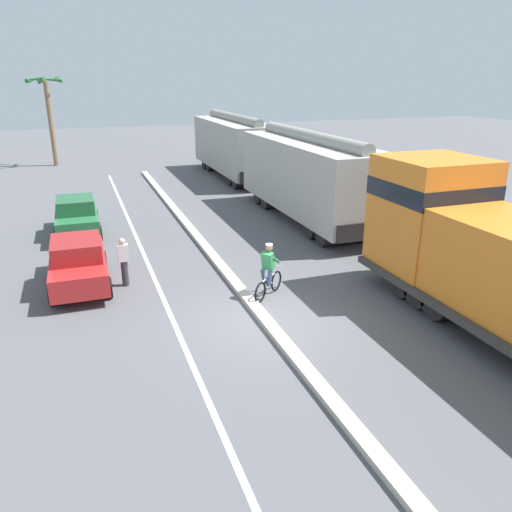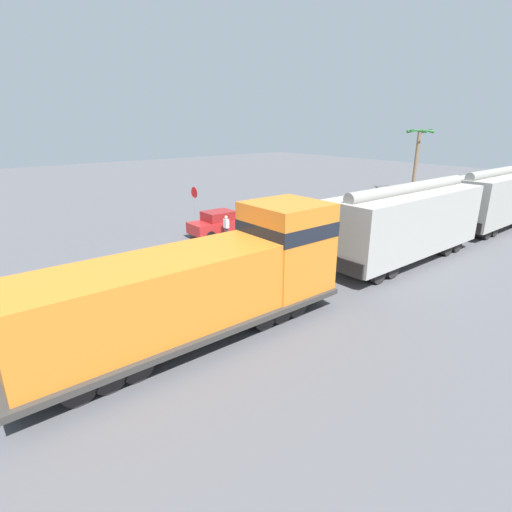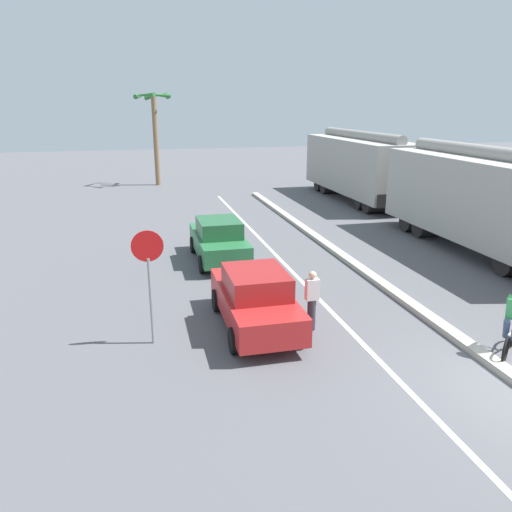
{
  "view_description": "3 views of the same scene",
  "coord_description": "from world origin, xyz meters",
  "px_view_note": "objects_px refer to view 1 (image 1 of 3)",
  "views": [
    {
      "loc": [
        -4.45,
        -11.73,
        6.47
      ],
      "look_at": [
        0.67,
        2.51,
        1.0
      ],
      "focal_mm": 35.0,
      "sensor_mm": 36.0,
      "label": 1
    },
    {
      "loc": [
        16.45,
        -9.81,
        7.08
      ],
      "look_at": [
        3.65,
        0.6,
        1.53
      ],
      "focal_mm": 28.0,
      "sensor_mm": 36.0,
      "label": 2
    },
    {
      "loc": [
        -7.64,
        -7.41,
        5.7
      ],
      "look_at": [
        -4.05,
        7.2,
        1.1
      ],
      "focal_mm": 35.0,
      "sensor_mm": 36.0,
      "label": 3
    }
  ],
  "objects_px": {
    "hopper_car_lead": "(309,177)",
    "pedestrian_by_cars": "(124,261)",
    "parked_car_red": "(78,262)",
    "parked_car_green": "(77,216)",
    "hopper_car_middle": "(234,146)",
    "cyclist": "(268,272)",
    "palm_tree_near": "(48,100)"
  },
  "relations": [
    {
      "from": "parked_car_green",
      "to": "pedestrian_by_cars",
      "type": "distance_m",
      "value": 6.67
    },
    {
      "from": "parked_car_red",
      "to": "pedestrian_by_cars",
      "type": "distance_m",
      "value": 1.48
    },
    {
      "from": "parked_car_green",
      "to": "cyclist",
      "type": "relative_size",
      "value": 2.45
    },
    {
      "from": "palm_tree_near",
      "to": "pedestrian_by_cars",
      "type": "bearing_deg",
      "value": -84.42
    },
    {
      "from": "hopper_car_lead",
      "to": "pedestrian_by_cars",
      "type": "bearing_deg",
      "value": -150.12
    },
    {
      "from": "parked_car_red",
      "to": "parked_car_green",
      "type": "bearing_deg",
      "value": 89.34
    },
    {
      "from": "hopper_car_lead",
      "to": "pedestrian_by_cars",
      "type": "distance_m",
      "value": 10.46
    },
    {
      "from": "hopper_car_lead",
      "to": "hopper_car_middle",
      "type": "relative_size",
      "value": 1.0
    },
    {
      "from": "parked_car_red",
      "to": "palm_tree_near",
      "type": "xyz_separation_m",
      "value": [
        -1.12,
        25.3,
        3.98
      ]
    },
    {
      "from": "cyclist",
      "to": "palm_tree_near",
      "type": "xyz_separation_m",
      "value": [
        -6.6,
        28.21,
        3.98
      ]
    },
    {
      "from": "parked_car_red",
      "to": "palm_tree_near",
      "type": "distance_m",
      "value": 25.64
    },
    {
      "from": "parked_car_green",
      "to": "palm_tree_near",
      "type": "relative_size",
      "value": 0.63
    },
    {
      "from": "palm_tree_near",
      "to": "pedestrian_by_cars",
      "type": "height_order",
      "value": "palm_tree_near"
    },
    {
      "from": "pedestrian_by_cars",
      "to": "parked_car_green",
      "type": "bearing_deg",
      "value": 101.47
    },
    {
      "from": "hopper_car_middle",
      "to": "pedestrian_by_cars",
      "type": "xyz_separation_m",
      "value": [
        -9.01,
        -16.78,
        -1.23
      ]
    },
    {
      "from": "parked_car_red",
      "to": "cyclist",
      "type": "distance_m",
      "value": 6.2
    },
    {
      "from": "hopper_car_lead",
      "to": "cyclist",
      "type": "bearing_deg",
      "value": -123.02
    },
    {
      "from": "pedestrian_by_cars",
      "to": "cyclist",
      "type": "bearing_deg",
      "value": -30.63
    },
    {
      "from": "cyclist",
      "to": "palm_tree_near",
      "type": "height_order",
      "value": "palm_tree_near"
    },
    {
      "from": "parked_car_red",
      "to": "cyclist",
      "type": "height_order",
      "value": "cyclist"
    },
    {
      "from": "parked_car_red",
      "to": "parked_car_green",
      "type": "height_order",
      "value": "same"
    },
    {
      "from": "hopper_car_lead",
      "to": "hopper_car_middle",
      "type": "height_order",
      "value": "same"
    },
    {
      "from": "hopper_car_middle",
      "to": "parked_car_green",
      "type": "xyz_separation_m",
      "value": [
        -10.34,
        -10.24,
        -1.26
      ]
    },
    {
      "from": "hopper_car_lead",
      "to": "hopper_car_middle",
      "type": "distance_m",
      "value": 11.6
    },
    {
      "from": "palm_tree_near",
      "to": "parked_car_green",
      "type": "bearing_deg",
      "value": -86.45
    },
    {
      "from": "cyclist",
      "to": "parked_car_red",
      "type": "bearing_deg",
      "value": 152.02
    },
    {
      "from": "cyclist",
      "to": "pedestrian_by_cars",
      "type": "bearing_deg",
      "value": 149.37
    },
    {
      "from": "parked_car_green",
      "to": "cyclist",
      "type": "bearing_deg",
      "value": -58.88
    },
    {
      "from": "parked_car_green",
      "to": "palm_tree_near",
      "type": "bearing_deg",
      "value": 93.55
    },
    {
      "from": "hopper_car_middle",
      "to": "cyclist",
      "type": "xyz_separation_m",
      "value": [
        -4.93,
        -19.19,
        -1.26
      ]
    },
    {
      "from": "hopper_car_middle",
      "to": "cyclist",
      "type": "relative_size",
      "value": 6.18
    },
    {
      "from": "palm_tree_near",
      "to": "hopper_car_middle",
      "type": "bearing_deg",
      "value": -38.03
    }
  ]
}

